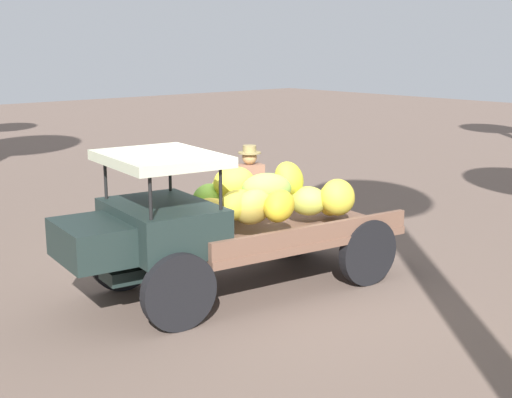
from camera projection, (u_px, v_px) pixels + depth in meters
name	position (u px, v px, depth m)	size (l,w,h in m)	color
ground_plane	(239.00, 287.00, 9.38)	(60.00, 60.00, 0.00)	brown
truck	(223.00, 221.00, 9.00)	(4.60, 2.26, 1.89)	#1D2A28
farmer	(250.00, 193.00, 10.61)	(0.54, 0.50, 1.68)	olive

